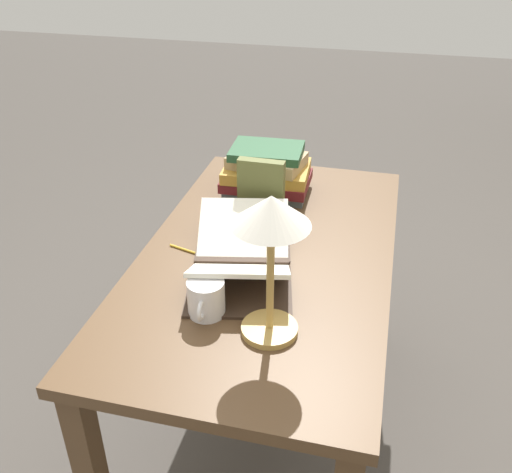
% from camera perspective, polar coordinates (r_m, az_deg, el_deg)
% --- Properties ---
extents(ground_plane, '(12.00, 12.00, 0.00)m').
position_cam_1_polar(ground_plane, '(2.19, 0.93, -18.68)').
color(ground_plane, '#47423D').
extents(reading_desk, '(1.29, 0.73, 0.77)m').
position_cam_1_polar(reading_desk, '(1.75, 1.11, -4.61)').
color(reading_desk, brown).
rests_on(reading_desk, ground_plane).
extents(open_book, '(0.53, 0.37, 0.11)m').
position_cam_1_polar(open_book, '(1.61, -1.44, -1.94)').
color(open_book, '#38281E').
rests_on(open_book, reading_desk).
extents(book_stack_tall, '(0.22, 0.30, 0.17)m').
position_cam_1_polar(book_stack_tall, '(1.99, 1.07, 6.48)').
color(book_stack_tall, slate).
rests_on(book_stack_tall, reading_desk).
extents(book_standing_upright, '(0.04, 0.15, 0.21)m').
position_cam_1_polar(book_standing_upright, '(1.80, 0.51, 4.56)').
color(book_standing_upright, brown).
rests_on(book_standing_upright, reading_desk).
extents(reading_lamp, '(0.18, 0.18, 0.37)m').
position_cam_1_polar(reading_lamp, '(1.23, 1.52, 0.79)').
color(reading_lamp, tan).
rests_on(reading_lamp, reading_desk).
extents(coffee_mug, '(0.13, 0.09, 0.10)m').
position_cam_1_polar(coffee_mug, '(1.43, -5.02, -6.14)').
color(coffee_mug, white).
rests_on(coffee_mug, reading_desk).
extents(pencil, '(0.05, 0.14, 0.01)m').
position_cam_1_polar(pencil, '(1.69, -6.63, -1.48)').
color(pencil, gold).
rests_on(pencil, reading_desk).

